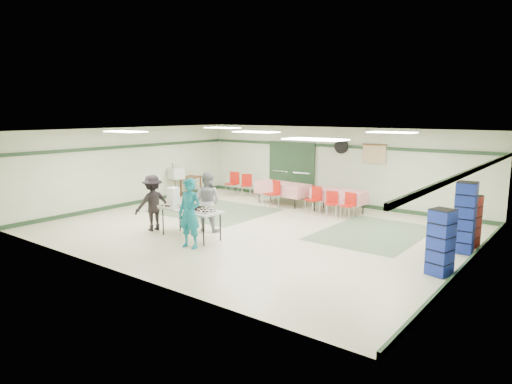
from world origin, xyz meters
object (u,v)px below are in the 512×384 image
Objects in this scene: dining_table_b at (282,188)px; chair_loose_a at (247,183)px; chair_c at (349,203)px; volunteer_teal at (190,213)px; crate_stack_blue_b at (441,242)px; dining_table_a at (339,195)px; printer_table at (191,179)px; volunteer_grey at (207,201)px; chair_b at (315,197)px; crate_stack_red at (471,221)px; crate_stack_blue_a at (465,218)px; office_printer at (176,173)px; serving_table at (191,211)px; chair_d at (274,191)px; broom at (175,180)px; volunteer_dark at (153,203)px; chair_loose_b at (233,181)px; chair_a at (332,201)px.

dining_table_b is 2.32× the size of chair_loose_a.
dining_table_b is 2.48× the size of chair_c.
crate_stack_blue_b is (5.29, 1.70, -0.17)m from volunteer_teal.
chair_c reaches higher than dining_table_a.
chair_c is 6.66m from printer_table.
volunteer_grey is at bearing 111.45° from volunteer_teal.
dining_table_b is at bearing 94.65° from volunteer_teal.
volunteer_teal is at bearing -80.91° from chair_b.
chair_b is 0.69× the size of crate_stack_red.
crate_stack_blue_a is 3.20× the size of office_printer.
crate_stack_red reaches higher than serving_table.
broom reaches higher than chair_d.
printer_table is at bearing -174.79° from chair_c.
chair_loose_a is at bearing 110.12° from volunteer_teal.
crate_stack_red is at bearing 31.09° from volunteer_teal.
office_printer is at bearing -47.38° from volunteer_grey.
crate_stack_red is 10.33m from printer_table.
printer_table is at bearing 82.92° from broom.
dining_table_b is at bearing -170.20° from volunteer_dark.
printer_table is (-10.30, 0.75, 0.01)m from crate_stack_red.
crate_stack_red is (8.99, -1.77, 0.06)m from chair_loose_b.
crate_stack_blue_b reaches higher than chair_d.
volunteer_grey is 0.82× the size of dining_table_b.
dining_table_b is 1.48× the size of crate_stack_blue_b.
volunteer_grey is 5.38m from chair_loose_b.
chair_c is 4.94m from chair_loose_a.
volunteer_teal reaches higher than dining_table_a.
dining_table_a reaches higher than printer_table.
crate_stack_red is (6.45, -0.91, 0.06)m from chair_d.
crate_stack_blue_b reaches higher than chair_loose_b.
serving_table is 3.50× the size of office_printer.
volunteer_dark reaches higher than serving_table.
chair_b reaches higher than serving_table.
chair_a is (1.07, 5.08, -0.36)m from volunteer_teal.
volunteer_dark reaches higher than dining_table_a.
serving_table is 2.26× the size of chair_c.
chair_c is at bearing -45.79° from chair_loose_a.
volunteer_dark reaches higher than chair_loose_b.
volunteer_dark reaches higher than chair_loose_a.
dining_table_b is at bearing 148.57° from crate_stack_blue_b.
crate_stack_blue_a reaches higher than dining_table_a.
volunteer_dark is at bearing -118.18° from dining_table_a.
volunteer_grey is 1.50m from volunteer_dark.
chair_c is (2.84, -0.57, -0.08)m from dining_table_b.
chair_a is 1.51× the size of office_printer.
chair_a is 0.85× the size of chair_d.
office_printer is at bearing 3.56° from broom.
chair_a is at bearing -10.11° from dining_table_b.
volunteer_grey is 4.40m from chair_c.
crate_stack_red reaches higher than dining_table_b.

